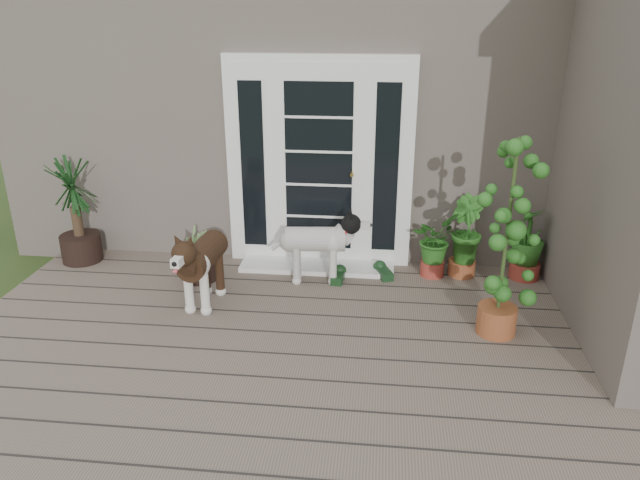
# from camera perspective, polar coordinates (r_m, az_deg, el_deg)

# --- Properties ---
(deck) EXTENTS (6.20, 4.60, 0.12)m
(deck) POSITION_cam_1_polar(r_m,az_deg,el_deg) (4.58, -0.59, -13.83)
(deck) COLOR #6B5B4C
(deck) RESTS_ON ground
(house_main) EXTENTS (7.40, 4.00, 3.10)m
(house_main) POSITION_cam_1_polar(r_m,az_deg,el_deg) (8.05, 3.01, 13.30)
(house_main) COLOR #665E54
(house_main) RESTS_ON ground
(door_unit) EXTENTS (1.90, 0.14, 2.15)m
(door_unit) POSITION_cam_1_polar(r_m,az_deg,el_deg) (6.13, -0.08, 7.28)
(door_unit) COLOR white
(door_unit) RESTS_ON deck
(door_step) EXTENTS (1.60, 0.40, 0.05)m
(door_step) POSITION_cam_1_polar(r_m,az_deg,el_deg) (6.29, -0.27, -2.49)
(door_step) COLOR white
(door_step) RESTS_ON deck
(brindle_dog) EXTENTS (0.44, 0.88, 0.70)m
(brindle_dog) POSITION_cam_1_polar(r_m,az_deg,el_deg) (5.54, -11.04, -2.68)
(brindle_dog) COLOR #3D2516
(brindle_dog) RESTS_ON deck
(white_dog) EXTENTS (0.81, 0.41, 0.65)m
(white_dog) POSITION_cam_1_polar(r_m,az_deg,el_deg) (5.89, -0.44, -1.02)
(white_dog) COLOR white
(white_dog) RESTS_ON deck
(spider_plant) EXTENTS (0.69, 0.69, 0.60)m
(spider_plant) POSITION_cam_1_polar(r_m,az_deg,el_deg) (6.05, -11.52, -1.10)
(spider_plant) COLOR #8AA264
(spider_plant) RESTS_ON deck
(yucca) EXTENTS (0.99, 0.99, 1.15)m
(yucca) POSITION_cam_1_polar(r_m,az_deg,el_deg) (6.79, -22.28, 2.69)
(yucca) COLOR black
(yucca) RESTS_ON deck
(herb_a) EXTENTS (0.61, 0.61, 0.57)m
(herb_a) POSITION_cam_1_polar(r_m,az_deg,el_deg) (6.13, 10.77, -0.88)
(herb_a) COLOR #1D6522
(herb_a) RESTS_ON deck
(herb_b) EXTENTS (0.53, 0.53, 0.61)m
(herb_b) POSITION_cam_1_polar(r_m,az_deg,el_deg) (6.20, 13.51, -0.65)
(herb_b) COLOR #205518
(herb_b) RESTS_ON deck
(herb_c) EXTENTS (0.55, 0.55, 0.61)m
(herb_c) POSITION_cam_1_polar(r_m,az_deg,el_deg) (6.32, 19.13, -0.90)
(herb_c) COLOR #25631C
(herb_c) RESTS_ON deck
(sapling) EXTENTS (0.54, 0.54, 1.73)m
(sapling) POSITION_cam_1_polar(r_m,az_deg,el_deg) (4.97, 17.36, 0.23)
(sapling) COLOR #225418
(sapling) RESTS_ON deck
(clog_left) EXTENTS (0.27, 0.38, 0.10)m
(clog_left) POSITION_cam_1_polar(r_m,az_deg,el_deg) (6.13, 6.05, -2.99)
(clog_left) COLOR #153619
(clog_left) RESTS_ON deck
(clog_right) EXTENTS (0.18, 0.35, 0.10)m
(clog_right) POSITION_cam_1_polar(r_m,az_deg,el_deg) (6.02, 1.75, -3.40)
(clog_right) COLOR black
(clog_right) RESTS_ON deck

